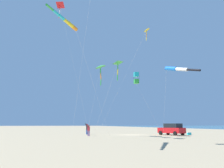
% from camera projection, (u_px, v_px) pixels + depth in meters
% --- Properties ---
extents(ground_plane, '(600.00, 600.00, 0.00)m').
position_uv_depth(ground_plane, '(130.00, 135.00, 38.09)').
color(ground_plane, tan).
extents(parked_car, '(3.44, 4.68, 1.85)m').
position_uv_depth(parked_car, '(172.00, 129.00, 37.05)').
color(parked_car, red).
rests_on(parked_car, ground_plane).
extents(cooler_box, '(0.62, 0.42, 0.42)m').
position_uv_depth(cooler_box, '(189.00, 134.00, 37.66)').
color(cooler_box, '#1EB7C6').
rests_on(cooler_box, ground_plane).
extents(person_adult_flyer, '(0.64, 0.53, 1.88)m').
position_uv_depth(person_adult_flyer, '(87.00, 128.00, 39.37)').
color(person_adult_flyer, '#335199').
rests_on(person_adult_flyer, ground_plane).
extents(person_child_green_jacket, '(0.62, 0.54, 1.79)m').
position_uv_depth(person_child_green_jacket, '(89.00, 129.00, 34.03)').
color(person_child_green_jacket, '#8E6B9E').
rests_on(person_child_green_jacket, ground_plane).
extents(kite_delta_small_distant, '(2.15, 6.14, 10.56)m').
position_uv_depth(kite_delta_small_distant, '(100.00, 67.00, 34.15)').
color(kite_delta_small_distant, green).
rests_on(kite_delta_small_distant, ground_plane).
extents(kite_delta_purple_drifting, '(4.46, 15.50, 14.60)m').
position_uv_depth(kite_delta_purple_drifting, '(146.00, 31.00, 31.16)').
color(kite_delta_purple_drifting, yellow).
rests_on(kite_delta_purple_drifting, ground_plane).
extents(kite_windsock_green_low_center, '(8.63, 17.42, 11.47)m').
position_uv_depth(kite_windsock_green_low_center, '(68.00, 22.00, 20.97)').
color(kite_windsock_green_low_center, orange).
rests_on(kite_windsock_green_low_center, ground_plane).
extents(kite_box_white_trailing, '(6.82, 6.19, 9.18)m').
position_uv_depth(kite_box_white_trailing, '(136.00, 78.00, 33.18)').
color(kite_box_white_trailing, '#1EB7C6').
rests_on(kite_box_white_trailing, ground_plane).
extents(kite_windsock_black_fish_shape, '(4.79, 15.36, 7.89)m').
position_uv_depth(kite_windsock_black_fish_shape, '(177.00, 69.00, 23.37)').
color(kite_windsock_black_fish_shape, blue).
rests_on(kite_windsock_black_fish_shape, ground_plane).
extents(kite_delta_orange_high_right, '(6.74, 11.66, 19.04)m').
position_uv_depth(kite_delta_orange_high_right, '(60.00, 6.00, 32.97)').
color(kite_delta_orange_high_right, red).
rests_on(kite_delta_orange_high_right, ground_plane).
extents(kite_delta_checkered_midright, '(2.60, 8.74, 9.71)m').
position_uv_depth(kite_delta_checkered_midright, '(118.00, 63.00, 29.08)').
color(kite_delta_checkered_midright, green).
rests_on(kite_delta_checkered_midright, ground_plane).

